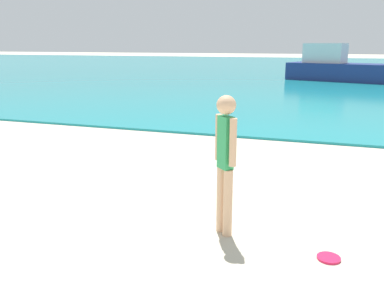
# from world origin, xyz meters

# --- Properties ---
(water) EXTENTS (160.00, 60.00, 0.06)m
(water) POSITION_xyz_m (0.00, 42.46, 0.03)
(water) COLOR teal
(water) RESTS_ON ground
(person_standing) EXTENTS (0.30, 0.29, 1.68)m
(person_standing) POSITION_xyz_m (1.28, 7.35, 0.95)
(person_standing) COLOR #DDAD84
(person_standing) RESTS_ON ground
(frisbee) EXTENTS (0.25, 0.25, 0.03)m
(frisbee) POSITION_xyz_m (2.50, 7.11, 0.01)
(frisbee) COLOR #E51E4C
(frisbee) RESTS_ON ground
(boat_near) EXTENTS (6.81, 3.96, 2.21)m
(boat_near) POSITION_xyz_m (2.77, 29.38, 0.82)
(boat_near) COLOR navy
(boat_near) RESTS_ON water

